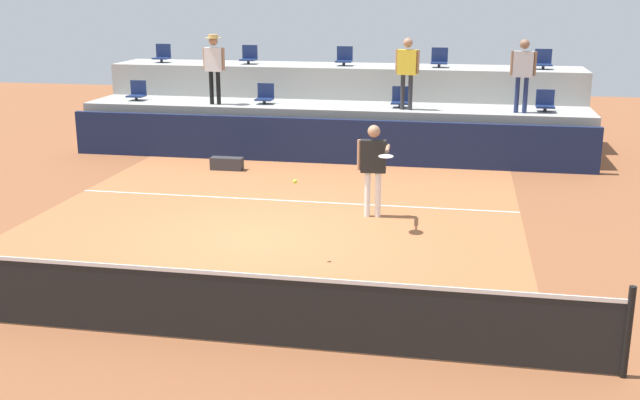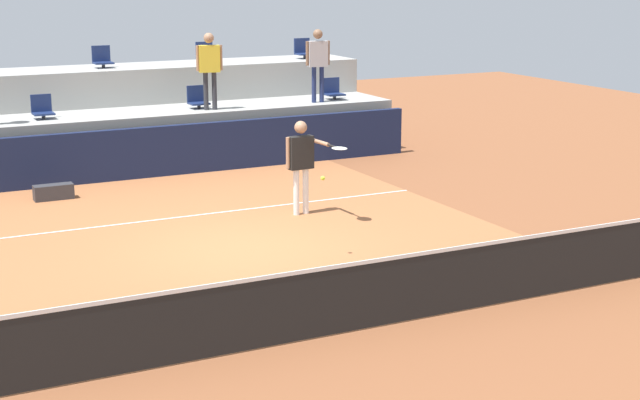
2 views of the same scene
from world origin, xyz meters
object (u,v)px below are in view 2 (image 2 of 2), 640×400
(stadium_chair_upper_far_right, at_px, (303,50))
(spectator_in_white, at_px, (209,63))
(stadium_chair_lower_right, at_px, (198,99))
(tennis_ball, at_px, (323,178))
(stadium_chair_lower_left, at_px, (42,109))
(spectator_in_grey, at_px, (318,58))
(stadium_chair_upper_right, at_px, (205,54))
(tennis_player, at_px, (302,158))
(stadium_chair_lower_far_right, at_px, (333,90))
(equipment_bag, at_px, (54,192))
(stadium_chair_upper_center, at_px, (102,59))

(stadium_chair_upper_far_right, bearing_deg, spectator_in_white, -147.42)
(stadium_chair_lower_right, bearing_deg, tennis_ball, -96.26)
(stadium_chair_lower_left, xyz_separation_m, spectator_in_grey, (6.47, -0.38, 0.85))
(spectator_in_white, height_order, tennis_ball, spectator_in_white)
(stadium_chair_lower_left, height_order, spectator_in_white, spectator_in_white)
(stadium_chair_lower_left, height_order, stadium_chair_upper_right, stadium_chair_upper_right)
(tennis_player, bearing_deg, stadium_chair_lower_far_right, 57.84)
(stadium_chair_upper_far_right, distance_m, spectator_in_grey, 2.28)
(tennis_ball, height_order, equipment_bag, tennis_ball)
(stadium_chair_upper_far_right, bearing_deg, tennis_player, -115.81)
(tennis_player, height_order, equipment_bag, tennis_player)
(stadium_chair_upper_right, bearing_deg, tennis_player, -96.76)
(stadium_chair_upper_far_right, bearing_deg, equipment_bag, -150.70)
(stadium_chair_upper_right, distance_m, tennis_player, 7.59)
(stadium_chair_lower_right, bearing_deg, stadium_chair_upper_far_right, 26.61)
(stadium_chair_lower_left, height_order, equipment_bag, stadium_chair_lower_left)
(tennis_ball, bearing_deg, spectator_in_grey, 64.05)
(stadium_chair_upper_right, distance_m, equipment_bag, 6.69)
(stadium_chair_lower_left, height_order, tennis_player, stadium_chair_lower_left)
(tennis_player, xyz_separation_m, spectator_in_white, (0.18, 5.25, 1.24))
(spectator_in_white, xyz_separation_m, spectator_in_grey, (2.75, 0.00, 0.00))
(stadium_chair_upper_center, xyz_separation_m, tennis_ball, (0.82, -10.07, -1.02))
(spectator_in_grey, bearing_deg, tennis_ball, -115.95)
(stadium_chair_upper_far_right, relative_size, equipment_bag, 0.68)
(stadium_chair_lower_far_right, height_order, stadium_chair_upper_far_right, stadium_chair_upper_far_right)
(tennis_player, bearing_deg, spectator_in_white, 88.04)
(spectator_in_grey, bearing_deg, equipment_bag, -163.57)
(stadium_chair_lower_left, height_order, tennis_ball, stadium_chair_lower_left)
(spectator_in_grey, distance_m, tennis_ball, 8.83)
(stadium_chair_upper_center, height_order, stadium_chair_upper_far_right, same)
(equipment_bag, bearing_deg, stadium_chair_lower_left, 82.02)
(stadium_chair_upper_center, xyz_separation_m, stadium_chair_upper_right, (2.61, 0.00, 0.00))
(stadium_chair_lower_far_right, height_order, stadium_chair_upper_right, stadium_chair_upper_right)
(stadium_chair_lower_far_right, distance_m, tennis_player, 6.67)
(spectator_in_grey, bearing_deg, stadium_chair_upper_center, 154.88)
(stadium_chair_upper_center, xyz_separation_m, equipment_bag, (-2.14, -4.19, -2.16))
(stadium_chair_lower_far_right, height_order, spectator_in_grey, spectator_in_grey)
(spectator_in_white, bearing_deg, tennis_player, -91.96)
(stadium_chair_upper_right, bearing_deg, stadium_chair_lower_left, -157.81)
(stadium_chair_lower_left, height_order, stadium_chair_upper_far_right, stadium_chair_upper_far_right)
(stadium_chair_upper_center, distance_m, equipment_bag, 5.18)
(stadium_chair_lower_far_right, distance_m, spectator_in_grey, 1.11)
(spectator_in_white, bearing_deg, stadium_chair_upper_far_right, 32.58)
(stadium_chair_lower_right, relative_size, stadium_chair_upper_center, 1.00)
(stadium_chair_lower_right, relative_size, equipment_bag, 0.68)
(stadium_chair_lower_left, relative_size, stadium_chair_lower_far_right, 1.00)
(stadium_chair_upper_center, bearing_deg, spectator_in_grey, -25.12)
(stadium_chair_upper_far_right, bearing_deg, stadium_chair_lower_right, -153.39)
(stadium_chair_lower_right, bearing_deg, equipment_bag, -148.32)
(stadium_chair_lower_left, bearing_deg, stadium_chair_upper_center, 44.87)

